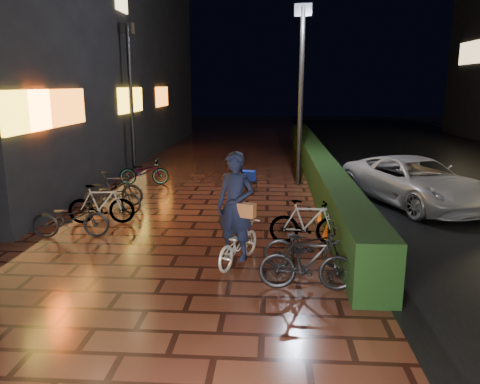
# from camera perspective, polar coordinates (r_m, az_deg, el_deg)

# --- Properties ---
(ground) EXTENTS (80.00, 80.00, 0.00)m
(ground) POSITION_cam_1_polar(r_m,az_deg,el_deg) (9.01, -7.69, -7.67)
(ground) COLOR #381911
(ground) RESTS_ON ground
(hedge) EXTENTS (0.70, 20.00, 1.00)m
(hedge) POSITION_cam_1_polar(r_m,az_deg,el_deg) (16.54, 9.18, 3.56)
(hedge) COLOR black
(hedge) RESTS_ON ground
(van) EXTENTS (3.65, 4.97, 1.26)m
(van) POSITION_cam_1_polar(r_m,az_deg,el_deg) (13.32, 20.51, 1.22)
(van) COLOR #B3B3B8
(van) RESTS_ON ground
(storefront_block) EXTENTS (12.09, 22.00, 9.00)m
(storefront_block) POSITION_cam_1_polar(r_m,az_deg,el_deg) (22.77, -26.76, 15.02)
(storefront_block) COLOR black
(storefront_block) RESTS_ON ground
(lamp_post_hedge) EXTENTS (0.53, 0.16, 5.51)m
(lamp_post_hedge) POSITION_cam_1_polar(r_m,az_deg,el_deg) (14.87, 7.44, 12.38)
(lamp_post_hedge) COLOR black
(lamp_post_hedge) RESTS_ON ground
(lamp_post_sf) EXTENTS (0.50, 0.15, 5.19)m
(lamp_post_sf) POSITION_cam_1_polar(r_m,az_deg,el_deg) (17.04, -13.17, 11.63)
(lamp_post_sf) COLOR black
(lamp_post_sf) RESTS_ON ground
(cyclist) EXTENTS (1.02, 1.51, 2.05)m
(cyclist) POSITION_cam_1_polar(r_m,az_deg,el_deg) (8.27, -0.41, -3.89)
(cyclist) COLOR silver
(cyclist) RESTS_ON ground
(traffic_barrier) EXTENTS (0.47, 1.77, 0.71)m
(traffic_barrier) POSITION_cam_1_polar(r_m,az_deg,el_deg) (10.60, 10.91, -2.61)
(traffic_barrier) COLOR #F45A0C
(traffic_barrier) RESTS_ON ground
(cart_assembly) EXTENTS (0.60, 0.53, 0.97)m
(cart_assembly) POSITION_cam_1_polar(r_m,az_deg,el_deg) (13.79, 0.97, 1.85)
(cart_assembly) COLOR black
(cart_assembly) RESTS_ON ground
(parked_bikes_storefront) EXTENTS (1.88, 6.16, 0.92)m
(parked_bikes_storefront) POSITION_cam_1_polar(r_m,az_deg,el_deg) (12.42, -15.32, -0.18)
(parked_bikes_storefront) COLOR black
(parked_bikes_storefront) RESTS_ON ground
(parked_bikes_hedge) EXTENTS (1.70, 2.66, 0.92)m
(parked_bikes_hedge) POSITION_cam_1_polar(r_m,az_deg,el_deg) (8.39, 8.30, -6.06)
(parked_bikes_hedge) COLOR black
(parked_bikes_hedge) RESTS_ON ground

